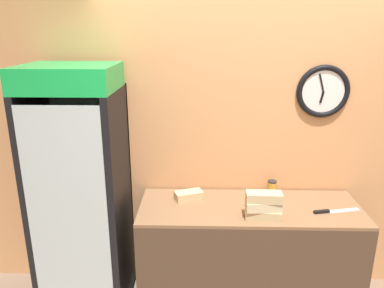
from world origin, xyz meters
name	(u,v)px	position (x,y,z in m)	size (l,w,h in m)	color
wall_back	(248,140)	(0.01, 1.23, 1.35)	(5.20, 0.10, 2.70)	tan
prep_counter	(247,256)	(0.00, 0.87, 0.46)	(1.75, 0.63, 0.92)	#4C3828
beverage_cooler	(83,182)	(-1.33, 0.90, 1.09)	(0.67, 0.65, 2.02)	black
sandwich_stack_bottom	(263,214)	(0.07, 0.67, 0.95)	(0.27, 0.13, 0.07)	tan
sandwich_stack_middle	(263,206)	(0.07, 0.67, 1.02)	(0.26, 0.12, 0.07)	beige
sandwich_stack_top	(264,197)	(0.07, 0.67, 1.09)	(0.26, 0.12, 0.07)	tan
sandwich_flat_left	(189,195)	(-0.49, 0.98, 0.95)	(0.25, 0.18, 0.07)	tan
sandwich_flat_right	(264,199)	(0.11, 0.93, 0.95)	(0.26, 0.20, 0.07)	beige
chefs_knife	(330,211)	(0.60, 0.79, 0.93)	(0.37, 0.12, 0.02)	silver
condiment_jar	(272,187)	(0.21, 1.12, 0.97)	(0.08, 0.08, 0.11)	gold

